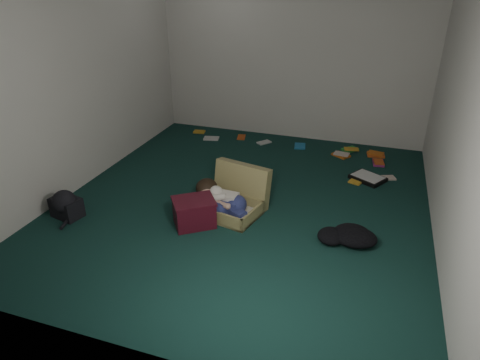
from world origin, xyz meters
The scene contains 12 objects.
floor centered at (0.00, 0.00, 0.00)m, with size 4.50×4.50×0.00m, color #11332D.
wall_back centered at (0.00, 2.25, 1.30)m, with size 4.50×4.50×0.00m, color silver.
wall_front centered at (0.00, -2.25, 1.30)m, with size 4.50×4.50×0.00m, color silver.
wall_left centered at (-2.00, 0.00, 1.30)m, with size 4.50×4.50×0.00m, color silver.
wall_right centered at (2.00, 0.00, 1.30)m, with size 4.50×4.50×0.00m, color silver.
suitcase centered at (-0.06, -0.19, 0.14)m, with size 0.78×0.77×0.48m.
person centered at (-0.14, -0.34, 0.19)m, with size 0.68×0.45×0.30m.
maroon_bin centered at (-0.34, -0.62, 0.15)m, with size 0.53×0.51×0.29m.
backpack centered at (-1.70, -0.90, 0.12)m, with size 0.39×0.31×0.23m, color black, non-canonical shape.
clothing_pile centered at (1.13, -0.36, 0.07)m, with size 0.46×0.38×0.15m, color black, non-canonical shape.
paper_tray centered at (1.30, 1.03, 0.03)m, with size 0.49×0.45×0.05m.
book_scatter centered at (0.38, 1.68, 0.01)m, with size 3.11×1.26×0.02m.
Camera 1 is at (1.30, -4.05, 2.40)m, focal length 32.00 mm.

